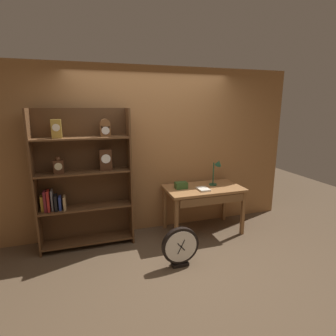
{
  "coord_description": "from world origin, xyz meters",
  "views": [
    {
      "loc": [
        -1.03,
        -2.79,
        2.01
      ],
      "look_at": [
        0.05,
        0.62,
        1.17
      ],
      "focal_mm": 28.56,
      "sensor_mm": 36.0,
      "label": 1
    }
  ],
  "objects_px": {
    "toolbox_small": "(181,185)",
    "round_clock_large": "(180,247)",
    "workbench": "(204,193)",
    "open_repair_manual": "(203,189)",
    "bookshelf": "(83,181)",
    "desk_lamp": "(217,169)"
  },
  "relations": [
    {
      "from": "toolbox_small",
      "to": "round_clock_large",
      "type": "xyz_separation_m",
      "value": [
        -0.33,
        -0.86,
        -0.53
      ]
    },
    {
      "from": "workbench",
      "to": "open_repair_manual",
      "type": "xyz_separation_m",
      "value": [
        -0.06,
        -0.1,
        0.1
      ]
    },
    {
      "from": "bookshelf",
      "to": "workbench",
      "type": "xyz_separation_m",
      "value": [
        1.81,
        -0.15,
        -0.32
      ]
    },
    {
      "from": "bookshelf",
      "to": "open_repair_manual",
      "type": "bearing_deg",
      "value": -8.04
    },
    {
      "from": "desk_lamp",
      "to": "toolbox_small",
      "type": "relative_size",
      "value": 2.3
    },
    {
      "from": "round_clock_large",
      "to": "workbench",
      "type": "bearing_deg",
      "value": 48.83
    },
    {
      "from": "toolbox_small",
      "to": "round_clock_large",
      "type": "bearing_deg",
      "value": -110.68
    },
    {
      "from": "desk_lamp",
      "to": "bookshelf",
      "type": "bearing_deg",
      "value": 177.36
    },
    {
      "from": "bookshelf",
      "to": "toolbox_small",
      "type": "relative_size",
      "value": 10.48
    },
    {
      "from": "bookshelf",
      "to": "desk_lamp",
      "type": "relative_size",
      "value": 4.57
    },
    {
      "from": "workbench",
      "to": "round_clock_large",
      "type": "height_order",
      "value": "workbench"
    },
    {
      "from": "open_repair_manual",
      "to": "desk_lamp",
      "type": "bearing_deg",
      "value": 26.82
    },
    {
      "from": "workbench",
      "to": "open_repair_manual",
      "type": "relative_size",
      "value": 5.52
    },
    {
      "from": "workbench",
      "to": "open_repair_manual",
      "type": "bearing_deg",
      "value": -123.05
    },
    {
      "from": "bookshelf",
      "to": "open_repair_manual",
      "type": "xyz_separation_m",
      "value": [
        1.75,
        -0.25,
        -0.22
      ]
    },
    {
      "from": "desk_lamp",
      "to": "round_clock_large",
      "type": "distance_m",
      "value": 1.46
    },
    {
      "from": "desk_lamp",
      "to": "workbench",
      "type": "bearing_deg",
      "value": -166.59
    },
    {
      "from": "bookshelf",
      "to": "desk_lamp",
      "type": "xyz_separation_m",
      "value": [
        2.05,
        -0.09,
        0.04
      ]
    },
    {
      "from": "workbench",
      "to": "desk_lamp",
      "type": "relative_size",
      "value": 2.8
    },
    {
      "from": "bookshelf",
      "to": "toolbox_small",
      "type": "xyz_separation_m",
      "value": [
        1.45,
        -0.07,
        -0.18
      ]
    },
    {
      "from": "desk_lamp",
      "to": "toolbox_small",
      "type": "distance_m",
      "value": 0.64
    },
    {
      "from": "bookshelf",
      "to": "toolbox_small",
      "type": "distance_m",
      "value": 1.46
    }
  ]
}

